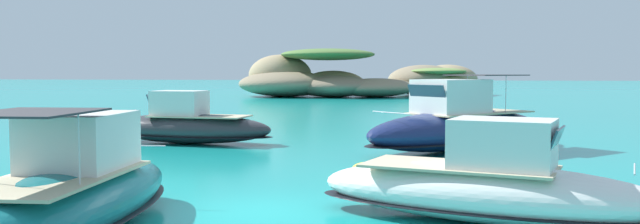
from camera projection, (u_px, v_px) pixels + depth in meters
The scene contains 8 objects.
ground_plane at pixel (256, 212), 15.71m from camera, with size 400.00×400.00×0.00m, color teal.
islet_large at pixel (315, 80), 83.90m from camera, with size 27.55×17.52×6.16m.
islet_small at pixel (433, 80), 89.38m from camera, with size 13.59×12.26×4.17m.
motorboat_white at pixel (486, 187), 14.66m from camera, with size 8.31×4.74×2.35m.
motorboat_charcoal at pixel (187, 126), 30.37m from camera, with size 8.59×3.47×2.46m.
motorboat_navy at pixel (458, 126), 27.71m from camera, with size 9.53×9.42×3.23m.
motorboat_teal at pixel (73, 194), 13.47m from camera, with size 2.91×8.64×2.68m.
dinghy_tender at pixel (369, 171), 20.68m from camera, with size 1.53×2.87×0.58m.
Camera 1 is at (3.63, -15.17, 3.44)m, focal length 36.46 mm.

